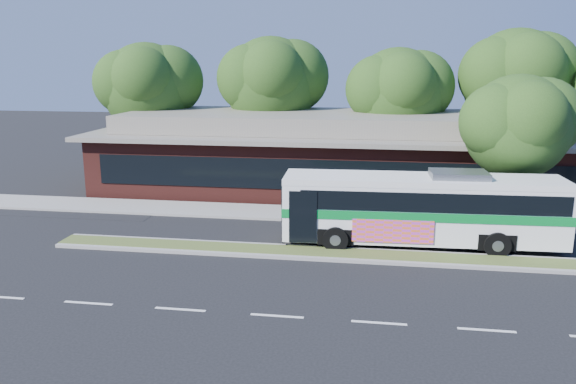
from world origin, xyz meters
name	(u,v)px	position (x,y,z in m)	size (l,w,h in m)	color
ground	(378,263)	(0.00, 0.00, 0.00)	(120.00, 120.00, 0.00)	black
median_strip	(378,256)	(0.00, 0.60, 0.07)	(26.00, 1.10, 0.15)	#415724
sidewalk	(378,216)	(0.00, 6.40, 0.06)	(44.00, 2.60, 0.12)	gray
parking_lot	(72,189)	(-18.00, 10.00, 0.01)	(14.00, 12.00, 0.01)	black
plaza_building	(379,153)	(0.00, 12.99, 2.13)	(33.20, 11.20, 4.45)	#4F1D18
tree_bg_a	(154,86)	(-14.58, 15.14, 5.87)	(6.47, 5.80, 8.63)	black
tree_bg_b	(278,81)	(-6.57, 16.14, 6.14)	(6.69, 6.00, 9.00)	black
tree_bg_c	(404,92)	(1.40, 15.13, 5.59)	(6.24, 5.60, 8.26)	black
tree_bg_d	(523,78)	(8.45, 16.15, 6.42)	(6.91, 6.20, 9.37)	black
transit_bus	(423,204)	(1.73, 2.40, 1.75)	(11.27, 2.92, 3.14)	white
sedan	(187,184)	(-10.76, 9.74, 0.63)	(1.77, 4.35, 1.26)	#BABCC2
sidewalk_tree	(525,124)	(6.34, 6.31, 4.64)	(5.23, 4.69, 6.88)	black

